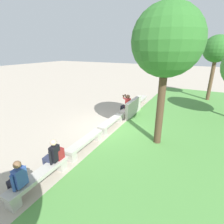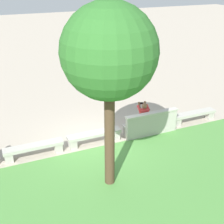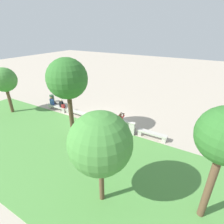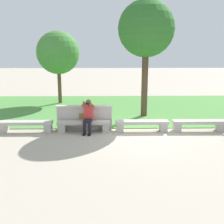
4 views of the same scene
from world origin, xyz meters
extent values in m
plane|color=#B2A593|center=(0.00, 0.00, 0.00)|extent=(80.00, 80.00, 0.00)
cube|color=#518E42|center=(0.00, 4.38, 0.01)|extent=(23.40, 8.00, 0.03)
cube|color=#B7B2A8|center=(-4.64, 0.00, 0.39)|extent=(2.12, 0.40, 0.12)
cube|color=#B7B2A8|center=(-5.52, 0.00, 0.17)|extent=(0.28, 0.34, 0.33)
cube|color=#B7B2A8|center=(-3.76, 0.00, 0.17)|extent=(0.28, 0.34, 0.33)
cube|color=#B7B2A8|center=(-2.32, 0.00, 0.39)|extent=(2.12, 0.40, 0.12)
cube|color=#B7B2A8|center=(-3.20, 0.00, 0.17)|extent=(0.28, 0.34, 0.33)
cube|color=#B7B2A8|center=(-1.44, 0.00, 0.17)|extent=(0.28, 0.34, 0.33)
cube|color=#B7B2A8|center=(0.00, 0.00, 0.39)|extent=(2.12, 0.40, 0.12)
cube|color=#B7B2A8|center=(-0.88, 0.00, 0.17)|extent=(0.28, 0.34, 0.33)
cube|color=#B7B2A8|center=(0.88, 0.00, 0.17)|extent=(0.28, 0.34, 0.33)
cube|color=#B7B2A8|center=(2.32, 0.00, 0.39)|extent=(2.12, 0.40, 0.12)
cube|color=#B7B2A8|center=(1.44, 0.00, 0.17)|extent=(0.28, 0.34, 0.33)
cube|color=#B7B2A8|center=(3.20, 0.00, 0.17)|extent=(0.28, 0.34, 0.33)
cube|color=#B7B2A8|center=(-2.32, 0.34, 0.47)|extent=(2.24, 0.18, 0.95)
cube|color=beige|center=(-2.32, 0.34, 0.98)|extent=(2.30, 0.24, 0.06)
cube|color=olive|center=(-2.32, 0.24, 0.59)|extent=(0.44, 0.02, 0.22)
cube|color=black|center=(-2.28, -0.43, 0.03)|extent=(0.13, 0.25, 0.06)
cylinder|color=black|center=(-2.27, -0.37, 0.24)|extent=(0.11, 0.11, 0.42)
cube|color=black|center=(-2.08, -0.46, 0.03)|extent=(0.13, 0.25, 0.06)
cylinder|color=black|center=(-2.08, -0.39, 0.24)|extent=(0.11, 0.11, 0.42)
cube|color=black|center=(-2.15, -0.19, 0.51)|extent=(0.35, 0.45, 0.12)
cube|color=#D83838|center=(-2.12, 0.04, 0.79)|extent=(0.36, 0.26, 0.56)
sphere|color=brown|center=(-2.12, 0.04, 1.21)|extent=(0.22, 0.22, 0.22)
cylinder|color=#D83838|center=(-2.33, -0.04, 1.08)|extent=(0.13, 0.32, 0.21)
cylinder|color=brown|center=(-2.28, -0.18, 1.16)|extent=(0.12, 0.20, 0.27)
cylinder|color=#D83838|center=(-1.95, -0.08, 1.08)|extent=(0.13, 0.32, 0.21)
cylinder|color=brown|center=(-2.03, -0.21, 1.16)|extent=(0.08, 0.18, 0.27)
cube|color=black|center=(-2.16, -0.26, 1.20)|extent=(0.15, 0.03, 0.08)
cylinder|color=brown|center=(-4.29, 5.89, 1.15)|extent=(0.22, 0.22, 2.31)
sphere|color=#428438|center=(-4.29, 5.89, 3.07)|extent=(2.54, 2.54, 2.54)
cylinder|color=#4C3826|center=(0.43, 2.51, 1.70)|extent=(0.30, 0.30, 3.40)
sphere|color=#2D6B28|center=(0.43, 2.51, 4.18)|extent=(2.63, 2.63, 2.63)
camera|label=1|loc=(7.41, 3.88, 3.93)|focal=28.00mm
camera|label=2|loc=(3.57, 9.90, 6.14)|focal=50.00mm
camera|label=3|loc=(-7.46, 10.42, 7.02)|focal=28.00mm
camera|label=4|loc=(-1.39, -10.11, 3.19)|focal=42.00mm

